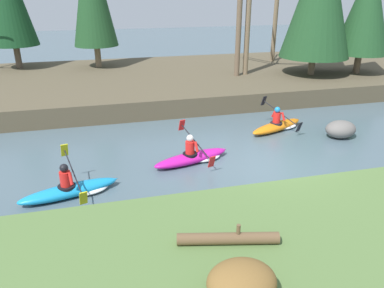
# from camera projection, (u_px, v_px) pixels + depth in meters

# --- Properties ---
(ground_plane) EXTENTS (90.00, 90.00, 0.00)m
(ground_plane) POSITION_uv_depth(u_px,v_px,m) (263.00, 168.00, 12.05)
(ground_plane) COLOR #4C606B
(riverbank_near) EXTENTS (44.00, 6.45, 0.66)m
(riverbank_near) POSITION_uv_depth(u_px,v_px,m) (376.00, 269.00, 7.27)
(riverbank_near) COLOR #56753D
(riverbank_near) RESTS_ON ground
(riverbank_far) EXTENTS (44.00, 10.90, 0.87)m
(riverbank_far) POSITION_uv_depth(u_px,v_px,m) (185.00, 80.00, 21.62)
(riverbank_far) COLOR brown
(riverbank_far) RESTS_ON ground
(conifer_tree_centre) EXTENTS (2.91, 2.91, 6.08)m
(conifer_tree_centre) POSITION_uv_depth(u_px,v_px,m) (367.00, 6.00, 19.91)
(conifer_tree_centre) COLOR brown
(conifer_tree_centre) RESTS_ON riverbank_far
(bare_tree_mid_upstream) EXTENTS (4.37, 4.32, 8.00)m
(bare_tree_mid_upstream) POSITION_uv_depth(u_px,v_px,m) (240.00, 3.00, 19.26)
(bare_tree_mid_upstream) COLOR brown
(bare_tree_mid_upstream) RESTS_ON riverbank_far
(bare_tree_mid_downstream) EXTENTS (4.12, 4.07, 7.53)m
(bare_tree_mid_downstream) POSITION_uv_depth(u_px,v_px,m) (249.00, 7.00, 19.70)
(bare_tree_mid_downstream) COLOR #7A664C
(bare_tree_mid_downstream) RESTS_ON riverbank_far
(bare_tree_downstream) EXTENTS (4.12, 4.07, 7.52)m
(bare_tree_downstream) POSITION_uv_depth(u_px,v_px,m) (277.00, 4.00, 23.43)
(bare_tree_downstream) COLOR #7A664C
(bare_tree_downstream) RESTS_ON riverbank_far
(shrub_clump_second) EXTENTS (1.17, 0.97, 0.63)m
(shrub_clump_second) POSITION_uv_depth(u_px,v_px,m) (242.00, 282.00, 6.06)
(shrub_clump_second) COLOR brown
(shrub_clump_second) RESTS_ON riverbank_near
(kayaker_lead) EXTENTS (2.72, 1.98, 1.20)m
(kayaker_lead) POSITION_uv_depth(u_px,v_px,m) (279.00, 125.00, 15.22)
(kayaker_lead) COLOR orange
(kayaker_lead) RESTS_ON ground
(kayaker_middle) EXTENTS (2.77, 2.03, 1.20)m
(kayaker_middle) POSITION_uv_depth(u_px,v_px,m) (194.00, 156.00, 12.41)
(kayaker_middle) COLOR #C61999
(kayaker_middle) RESTS_ON ground
(kayaker_trailing) EXTENTS (2.78, 2.04, 1.20)m
(kayaker_trailing) POSITION_uv_depth(u_px,v_px,m) (73.00, 189.00, 10.42)
(kayaker_trailing) COLOR #1993D6
(kayaker_trailing) RESTS_ON ground
(boulder_midstream) EXTENTS (1.19, 0.93, 0.67)m
(boulder_midstream) POSITION_uv_depth(u_px,v_px,m) (341.00, 129.00, 14.40)
(boulder_midstream) COLOR slate
(boulder_midstream) RESTS_ON ground
(driftwood_log) EXTENTS (2.03, 0.69, 0.44)m
(driftwood_log) POSITION_uv_depth(u_px,v_px,m) (228.00, 238.00, 7.43)
(driftwood_log) COLOR brown
(driftwood_log) RESTS_ON riverbank_near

